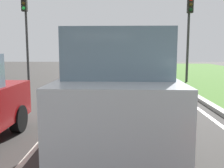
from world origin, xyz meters
name	(u,v)px	position (x,y,z in m)	size (l,w,h in m)	color
ground_plane	(96,96)	(0.00, 14.00, 0.00)	(60.00, 60.00, 0.00)	#383533
lane_line_center	(79,96)	(-0.70, 14.00, 0.00)	(0.12, 32.00, 0.01)	silver
lane_line_right_edge	(181,96)	(3.60, 14.00, 0.00)	(0.12, 32.00, 0.01)	silver
curb_right	(193,95)	(4.10, 14.00, 0.06)	(0.24, 48.00, 0.12)	#9E9B93
car_suv_ahead	(119,88)	(0.96, 8.43, 1.17)	(2.03, 4.53, 2.28)	#B7BABF
traffic_light_near_right	(189,22)	(4.96, 18.34, 3.47)	(0.32, 0.50, 5.19)	#2D2D2D
traffic_light_overhead_left	(26,22)	(-4.69, 19.18, 3.59)	(0.32, 0.50, 5.22)	#2D2D2D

